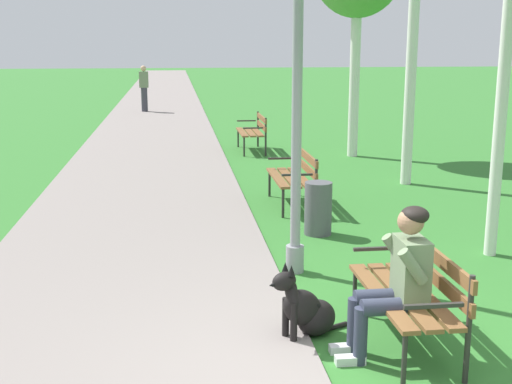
# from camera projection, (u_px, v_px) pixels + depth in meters

# --- Properties ---
(paved_path) EXTENTS (3.30, 60.00, 0.04)m
(paved_path) POSITION_uv_depth(u_px,v_px,m) (160.00, 102.00, 27.84)
(paved_path) COLOR gray
(paved_path) RESTS_ON ground
(park_bench_near) EXTENTS (0.55, 1.50, 0.85)m
(park_bench_near) POSITION_uv_depth(u_px,v_px,m) (413.00, 287.00, 5.58)
(park_bench_near) COLOR brown
(park_bench_near) RESTS_ON ground
(park_bench_mid) EXTENTS (0.55, 1.50, 0.85)m
(park_bench_mid) POSITION_uv_depth(u_px,v_px,m) (295.00, 173.00, 10.33)
(park_bench_mid) COLOR brown
(park_bench_mid) RESTS_ON ground
(park_bench_far) EXTENTS (0.55, 1.50, 0.85)m
(park_bench_far) POSITION_uv_depth(u_px,v_px,m) (254.00, 129.00, 15.47)
(park_bench_far) COLOR brown
(park_bench_far) RESTS_ON ground
(person_seated_on_near_bench) EXTENTS (0.74, 0.49, 1.25)m
(person_seated_on_near_bench) POSITION_uv_depth(u_px,v_px,m) (397.00, 276.00, 5.33)
(person_seated_on_near_bench) COLOR #33384C
(person_seated_on_near_bench) RESTS_ON ground
(dog_black) EXTENTS (0.78, 0.47, 0.71)m
(dog_black) POSITION_uv_depth(u_px,v_px,m) (307.00, 309.00, 5.76)
(dog_black) COLOR black
(dog_black) RESTS_ON ground
(lamp_post_near) EXTENTS (0.24, 0.24, 3.99)m
(lamp_post_near) POSITION_uv_depth(u_px,v_px,m) (297.00, 84.00, 7.02)
(lamp_post_near) COLOR gray
(lamp_post_near) RESTS_ON ground
(litter_bin) EXTENTS (0.36, 0.36, 0.70)m
(litter_bin) POSITION_uv_depth(u_px,v_px,m) (318.00, 208.00, 8.85)
(litter_bin) COLOR #515156
(litter_bin) RESTS_ON ground
(pedestrian_distant) EXTENTS (0.32, 0.22, 1.65)m
(pedestrian_distant) POSITION_uv_depth(u_px,v_px,m) (144.00, 89.00, 23.79)
(pedestrian_distant) COLOR #383842
(pedestrian_distant) RESTS_ON ground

